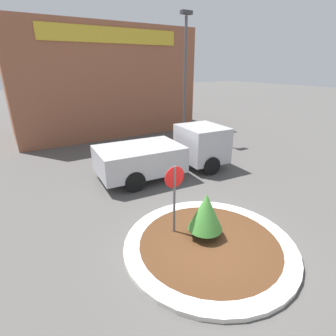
% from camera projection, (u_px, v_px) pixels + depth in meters
% --- Properties ---
extents(ground_plane, '(120.00, 120.00, 0.00)m').
position_uv_depth(ground_plane, '(209.00, 246.00, 7.43)').
color(ground_plane, '#514F4C').
extents(traffic_island, '(4.81, 4.81, 0.13)m').
position_uv_depth(traffic_island, '(209.00, 244.00, 7.40)').
color(traffic_island, beige).
rests_on(traffic_island, ground_plane).
extents(stop_sign, '(0.63, 0.07, 2.23)m').
position_uv_depth(stop_sign, '(174.00, 189.00, 7.37)').
color(stop_sign, '#4C4C51').
rests_on(stop_sign, ground_plane).
extents(island_shrub, '(0.99, 0.99, 1.35)m').
position_uv_depth(island_shrub, '(206.00, 212.00, 7.38)').
color(island_shrub, brown).
rests_on(island_shrub, traffic_island).
extents(utility_truck, '(6.25, 2.82, 2.05)m').
position_uv_depth(utility_truck, '(168.00, 152.00, 12.10)').
color(utility_truck, '#B2B2B7').
rests_on(utility_truck, ground_plane).
extents(storefront_building, '(12.54, 6.07, 7.29)m').
position_uv_depth(storefront_building, '(101.00, 81.00, 19.38)').
color(storefront_building, '#93563D').
rests_on(storefront_building, ground_plane).
extents(light_pole, '(0.70, 0.30, 7.64)m').
position_uv_depth(light_pole, '(185.00, 72.00, 15.84)').
color(light_pole, '#4C4C51').
rests_on(light_pole, ground_plane).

